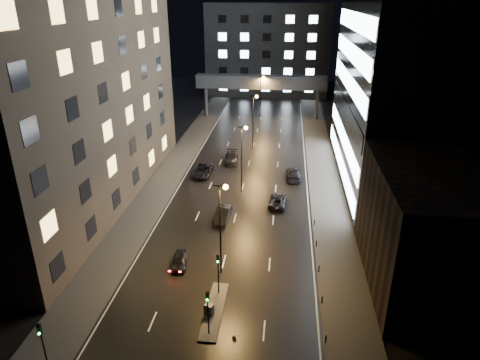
{
  "coord_description": "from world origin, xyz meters",
  "views": [
    {
      "loc": [
        6.11,
        -28.97,
        26.83
      ],
      "look_at": [
        0.29,
        23.38,
        4.0
      ],
      "focal_mm": 32.0,
      "sensor_mm": 36.0,
      "label": 1
    }
  ],
  "objects_px": {
    "utility_cabinet": "(209,309)",
    "car_toward_b": "(293,174)",
    "car_away_b": "(223,214)",
    "car_toward_a": "(278,200)",
    "car_away_a": "(180,261)",
    "car_away_d": "(232,158)",
    "car_away_c": "(203,171)"
  },
  "relations": [
    {
      "from": "car_away_b",
      "to": "car_toward_a",
      "type": "bearing_deg",
      "value": 39.72
    },
    {
      "from": "car_away_b",
      "to": "car_toward_a",
      "type": "xyz_separation_m",
      "value": [
        6.93,
        5.08,
        -0.12
      ]
    },
    {
      "from": "car_away_b",
      "to": "car_away_a",
      "type": "bearing_deg",
      "value": -102.9
    },
    {
      "from": "car_toward_b",
      "to": "car_away_d",
      "type": "bearing_deg",
      "value": -31.59
    },
    {
      "from": "car_away_a",
      "to": "car_toward_b",
      "type": "height_order",
      "value": "car_toward_b"
    },
    {
      "from": "car_toward_a",
      "to": "car_away_c",
      "type": "bearing_deg",
      "value": -33.38
    },
    {
      "from": "car_away_c",
      "to": "car_toward_a",
      "type": "height_order",
      "value": "car_away_c"
    },
    {
      "from": "car_away_b",
      "to": "car_away_c",
      "type": "xyz_separation_m",
      "value": [
        -5.39,
        14.38,
        -0.01
      ]
    },
    {
      "from": "car_away_c",
      "to": "car_away_a",
      "type": "bearing_deg",
      "value": -83.2
    },
    {
      "from": "car_away_b",
      "to": "utility_cabinet",
      "type": "height_order",
      "value": "car_away_b"
    },
    {
      "from": "car_toward_b",
      "to": "utility_cabinet",
      "type": "distance_m",
      "value": 33.61
    },
    {
      "from": "car_away_a",
      "to": "utility_cabinet",
      "type": "bearing_deg",
      "value": -64.87
    },
    {
      "from": "car_away_a",
      "to": "car_away_d",
      "type": "xyz_separation_m",
      "value": [
        1.6,
        31.38,
        0.16
      ]
    },
    {
      "from": "car_away_c",
      "to": "car_toward_a",
      "type": "bearing_deg",
      "value": -35.41
    },
    {
      "from": "car_away_a",
      "to": "car_toward_b",
      "type": "bearing_deg",
      "value": 57.83
    },
    {
      "from": "car_toward_b",
      "to": "car_away_a",
      "type": "bearing_deg",
      "value": 62.27
    },
    {
      "from": "car_away_b",
      "to": "utility_cabinet",
      "type": "distance_m",
      "value": 18.07
    },
    {
      "from": "car_toward_b",
      "to": "utility_cabinet",
      "type": "relative_size",
      "value": 5.24
    },
    {
      "from": "car_away_b",
      "to": "car_toward_a",
      "type": "height_order",
      "value": "car_away_b"
    },
    {
      "from": "car_away_a",
      "to": "car_away_c",
      "type": "relative_size",
      "value": 0.66
    },
    {
      "from": "car_away_d",
      "to": "car_toward_a",
      "type": "relative_size",
      "value": 1.12
    },
    {
      "from": "car_away_b",
      "to": "utility_cabinet",
      "type": "relative_size",
      "value": 4.51
    },
    {
      "from": "utility_cabinet",
      "to": "car_toward_b",
      "type": "bearing_deg",
      "value": 95.17
    },
    {
      "from": "car_away_a",
      "to": "car_away_d",
      "type": "distance_m",
      "value": 31.42
    },
    {
      "from": "car_away_d",
      "to": "car_toward_b",
      "type": "xyz_separation_m",
      "value": [
        10.62,
        -6.04,
        0.02
      ]
    },
    {
      "from": "car_toward_a",
      "to": "car_toward_b",
      "type": "relative_size",
      "value": 0.87
    },
    {
      "from": "car_away_c",
      "to": "car_toward_a",
      "type": "relative_size",
      "value": 1.15
    },
    {
      "from": "car_away_b",
      "to": "car_away_d",
      "type": "height_order",
      "value": "car_away_b"
    },
    {
      "from": "car_toward_a",
      "to": "car_toward_b",
      "type": "bearing_deg",
      "value": -99.06
    },
    {
      "from": "car_away_a",
      "to": "utility_cabinet",
      "type": "distance_m",
      "value": 8.65
    },
    {
      "from": "car_away_b",
      "to": "utility_cabinet",
      "type": "xyz_separation_m",
      "value": [
        1.4,
        -18.02,
        -0.11
      ]
    },
    {
      "from": "car_toward_a",
      "to": "utility_cabinet",
      "type": "height_order",
      "value": "car_toward_a"
    }
  ]
}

